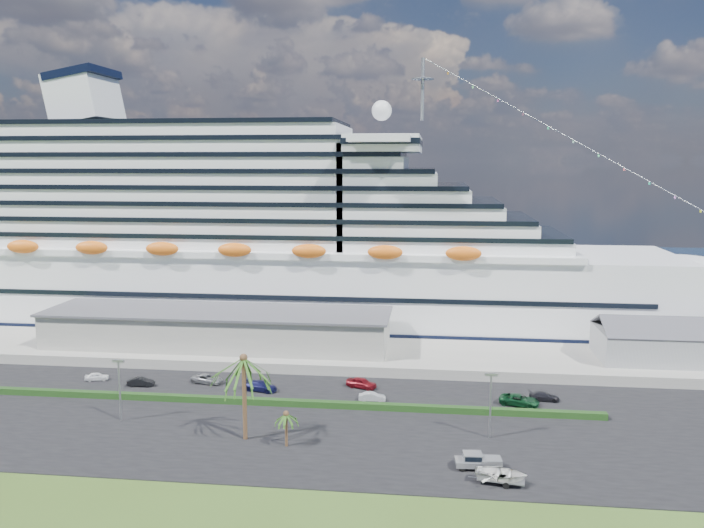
# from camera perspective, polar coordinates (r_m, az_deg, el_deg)

# --- Properties ---
(ground) EXTENTS (420.00, 420.00, 0.00)m
(ground) POSITION_cam_1_polar(r_m,az_deg,el_deg) (82.80, -2.68, -15.78)
(ground) COLOR #3A531B
(ground) RESTS_ON ground
(asphalt_lot) EXTENTS (140.00, 38.00, 0.12)m
(asphalt_lot) POSITION_cam_1_polar(r_m,az_deg,el_deg) (92.78, -1.53, -12.97)
(asphalt_lot) COLOR black
(asphalt_lot) RESTS_ON ground
(wharf) EXTENTS (240.00, 20.00, 1.80)m
(wharf) POSITION_cam_1_polar(r_m,az_deg,el_deg) (119.77, 0.50, -7.54)
(wharf) COLOR gray
(wharf) RESTS_ON ground
(water) EXTENTS (420.00, 160.00, 0.02)m
(water) POSITION_cam_1_polar(r_m,az_deg,el_deg) (207.59, 3.25, -0.92)
(water) COLOR #0B1832
(water) RESTS_ON ground
(cruise_ship) EXTENTS (191.00, 38.00, 54.00)m
(cruise_ship) POSITION_cam_1_polar(r_m,az_deg,el_deg) (143.60, -7.00, 1.53)
(cruise_ship) COLOR silver
(cruise_ship) RESTS_ON ground
(terminal_building) EXTENTS (61.00, 15.00, 6.30)m
(terminal_building) POSITION_cam_1_polar(r_m,az_deg,el_deg) (123.89, -11.12, -5.19)
(terminal_building) COLOR gray
(terminal_building) RESTS_ON wharf
(port_shed) EXTENTS (24.00, 12.31, 7.37)m
(port_shed) POSITION_cam_1_polar(r_m,az_deg,el_deg) (124.54, 25.17, -6.08)
(port_shed) COLOR gray
(port_shed) RESTS_ON wharf
(hedge) EXTENTS (88.00, 1.10, 0.90)m
(hedge) POSITION_cam_1_polar(r_m,az_deg,el_deg) (98.59, -5.80, -11.38)
(hedge) COLOR black
(hedge) RESTS_ON asphalt_lot
(lamp_post_left) EXTENTS (1.60, 0.35, 8.27)m
(lamp_post_left) POSITION_cam_1_polar(r_m,az_deg,el_deg) (96.27, -18.78, -9.30)
(lamp_post_left) COLOR gray
(lamp_post_left) RESTS_ON asphalt_lot
(lamp_post_right) EXTENTS (1.60, 0.35, 8.27)m
(lamp_post_right) POSITION_cam_1_polar(r_m,az_deg,el_deg) (87.56, 11.46, -10.80)
(lamp_post_right) COLOR gray
(lamp_post_right) RESTS_ON asphalt_lot
(palm_tall) EXTENTS (8.82, 8.82, 11.13)m
(palm_tall) POSITION_cam_1_polar(r_m,az_deg,el_deg) (85.30, -8.99, -8.53)
(palm_tall) COLOR #47301E
(palm_tall) RESTS_ON ground
(palm_short) EXTENTS (3.53, 3.53, 4.56)m
(palm_short) POSITION_cam_1_polar(r_m,az_deg,el_deg) (84.45, -5.50, -12.61)
(palm_short) COLOR #47301E
(palm_short) RESTS_ON ground
(parked_car_0) EXTENTS (3.86, 2.37, 1.23)m
(parked_car_0) POSITION_cam_1_polar(r_m,az_deg,el_deg) (115.74, -20.44, -8.76)
(parked_car_0) COLOR white
(parked_car_0) RESTS_ON asphalt_lot
(parked_car_1) EXTENTS (4.11, 1.80, 1.32)m
(parked_car_1) POSITION_cam_1_polar(r_m,az_deg,el_deg) (110.76, -17.15, -9.35)
(parked_car_1) COLOR black
(parked_car_1) RESTS_ON asphalt_lot
(parked_car_2) EXTENTS (5.30, 3.32, 1.37)m
(parked_car_2) POSITION_cam_1_polar(r_m,az_deg,el_deg) (109.64, -11.96, -9.32)
(parked_car_2) COLOR gray
(parked_car_2) RESTS_ON asphalt_lot
(parked_car_3) EXTENTS (5.49, 3.20, 1.49)m
(parked_car_3) POSITION_cam_1_polar(r_m,az_deg,el_deg) (104.79, -7.64, -10.02)
(parked_car_3) COLOR #131444
(parked_car_3) RESTS_ON asphalt_lot
(parked_car_4) EXTENTS (5.02, 3.38, 1.59)m
(parked_car_4) POSITION_cam_1_polar(r_m,az_deg,el_deg) (105.16, 0.79, -9.84)
(parked_car_4) COLOR maroon
(parked_car_4) RESTS_ON asphalt_lot
(parked_car_5) EXTENTS (3.89, 1.55, 1.26)m
(parked_car_5) POSITION_cam_1_polar(r_m,az_deg,el_deg) (99.80, 1.68, -10.98)
(parked_car_5) COLOR silver
(parked_car_5) RESTS_ON asphalt_lot
(parked_car_6) EXTENTS (6.00, 3.91, 1.53)m
(parked_car_6) POSITION_cam_1_polar(r_m,az_deg,el_deg) (100.86, 13.73, -10.93)
(parked_car_6) COLOR #0F3C1E
(parked_car_6) RESTS_ON asphalt_lot
(parked_car_7) EXTENTS (4.43, 2.11, 1.25)m
(parked_car_7) POSITION_cam_1_polar(r_m,az_deg,el_deg) (103.68, 15.68, -10.55)
(parked_car_7) COLOR black
(parked_car_7) RESTS_ON asphalt_lot
(pickup_truck) EXTENTS (5.25, 2.25, 1.81)m
(pickup_truck) POSITION_cam_1_polar(r_m,az_deg,el_deg) (80.60, 10.39, -15.75)
(pickup_truck) COLOR black
(pickup_truck) RESTS_ON asphalt_lot
(boat_trailer) EXTENTS (6.40, 4.67, 1.78)m
(boat_trailer) POSITION_cam_1_polar(r_m,az_deg,el_deg) (77.55, 12.29, -16.68)
(boat_trailer) COLOR gray
(boat_trailer) RESTS_ON asphalt_lot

